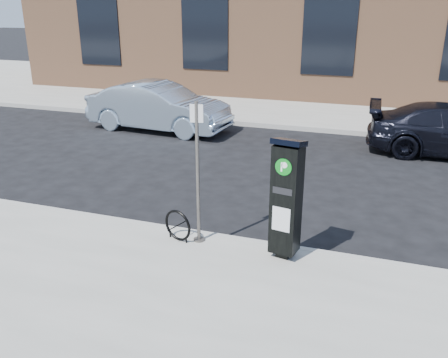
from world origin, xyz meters
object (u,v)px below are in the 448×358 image
at_px(parking_kiosk, 286,198).
at_px(sign_pole, 198,175).
at_px(car_silver, 159,107).
at_px(bike_rack, 178,226).

height_order(parking_kiosk, sign_pole, sign_pole).
xyz_separation_m(parking_kiosk, sign_pole, (-1.44, 0.05, 0.17)).
xyz_separation_m(parking_kiosk, car_silver, (-5.60, 6.98, -0.38)).
height_order(sign_pole, bike_rack, sign_pole).
distance_m(sign_pole, car_silver, 8.10).
bearing_deg(car_silver, parking_kiosk, -136.62).
height_order(sign_pole, car_silver, sign_pole).
relative_size(sign_pole, car_silver, 0.51).
bearing_deg(parking_kiosk, car_silver, 138.54).
distance_m(parking_kiosk, sign_pole, 1.45).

